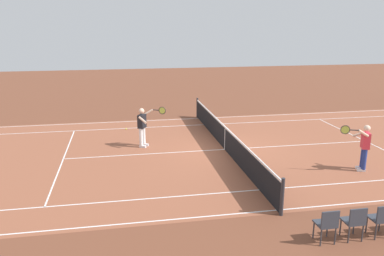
# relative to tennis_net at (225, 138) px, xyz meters

# --- Properties ---
(ground_plane) EXTENTS (60.00, 60.00, 0.00)m
(ground_plane) POSITION_rel_tennis_net_xyz_m (0.00, 0.00, -0.49)
(ground_plane) COLOR brown
(court_slab) EXTENTS (24.20, 11.40, 0.00)m
(court_slab) POSITION_rel_tennis_net_xyz_m (0.00, 0.00, -0.49)
(court_slab) COLOR #935138
(court_slab) RESTS_ON ground_plane
(court_line_markings) EXTENTS (23.85, 11.05, 0.01)m
(court_line_markings) POSITION_rel_tennis_net_xyz_m (0.00, 0.00, -0.49)
(court_line_markings) COLOR white
(court_line_markings) RESTS_ON ground_plane
(tennis_net) EXTENTS (0.10, 11.70, 1.08)m
(tennis_net) POSITION_rel_tennis_net_xyz_m (0.00, 0.00, 0.00)
(tennis_net) COLOR #2D2D33
(tennis_net) RESTS_ON ground_plane
(tennis_player_near) EXTENTS (1.19, 0.75, 1.70)m
(tennis_player_near) POSITION_rel_tennis_net_xyz_m (3.27, -1.01, 0.44)
(tennis_player_near) COLOR white
(tennis_player_near) RESTS_ON ground_plane
(tennis_player_far) EXTENTS (1.18, 0.74, 1.70)m
(tennis_player_far) POSITION_rel_tennis_net_xyz_m (-4.13, 3.15, 0.44)
(tennis_player_far) COLOR navy
(tennis_player_far) RESTS_ON ground_plane
(tennis_ball) EXTENTS (0.07, 0.07, 0.07)m
(tennis_ball) POSITION_rel_tennis_net_xyz_m (3.93, -3.89, -0.46)
(tennis_ball) COLOR #CCE01E
(tennis_ball) RESTS_ON ground_plane
(spectator_chair_2) EXTENTS (0.44, 0.44, 0.88)m
(spectator_chair_2) POSITION_rel_tennis_net_xyz_m (-1.89, 7.30, 0.03)
(spectator_chair_2) COLOR #38383D
(spectator_chair_2) RESTS_ON ground_plane
(spectator_chair_3) EXTENTS (0.44, 0.44, 0.88)m
(spectator_chair_3) POSITION_rel_tennis_net_xyz_m (-1.19, 7.30, 0.03)
(spectator_chair_3) COLOR #38383D
(spectator_chair_3) RESTS_ON ground_plane
(spectator_chair_4) EXTENTS (0.44, 0.44, 0.88)m
(spectator_chair_4) POSITION_rel_tennis_net_xyz_m (-0.48, 7.30, 0.03)
(spectator_chair_4) COLOR #38383D
(spectator_chair_4) RESTS_ON ground_plane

